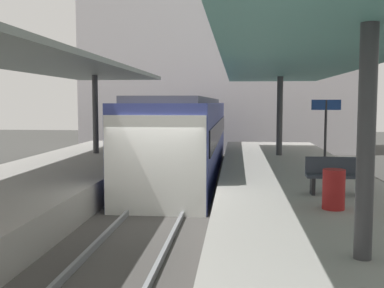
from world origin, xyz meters
name	(u,v)px	position (x,y,z in m)	size (l,w,h in m)	color
ground_plane	(152,227)	(0.00, 0.00, 0.00)	(80.00, 80.00, 0.00)	#383835
platform_left	(7,205)	(-3.80, 0.00, 0.50)	(4.40, 28.00, 1.00)	gray
platform_right	(307,211)	(3.80, 0.00, 0.50)	(4.40, 28.00, 1.00)	gray
track_ballast	(152,224)	(0.00, 0.00, 0.10)	(3.20, 28.00, 0.20)	#423F3D
rail_near_side	(124,216)	(-0.72, 0.00, 0.27)	(0.08, 28.00, 0.14)	slate
rail_far_side	(181,218)	(0.72, 0.00, 0.27)	(0.08, 28.00, 0.14)	slate
commuter_train	(186,136)	(0.00, 7.72, 1.73)	(2.78, 14.73, 3.10)	#38428C
canopy_left	(26,61)	(-3.80, 1.40, 4.29)	(4.18, 21.00, 3.41)	#333335
canopy_right	(302,62)	(3.80, 1.40, 4.20)	(4.18, 21.00, 3.32)	#333335
platform_bench	(337,174)	(4.39, -0.36, 1.46)	(1.40, 0.41, 0.86)	black
platform_sign	(326,118)	(4.86, 3.63, 2.62)	(0.90, 0.08, 2.21)	#262628
litter_bin	(334,189)	(4.01, -1.91, 1.40)	(0.44, 0.44, 0.80)	maroon
station_building_backdrop	(224,67)	(1.19, 20.00, 5.50)	(18.00, 6.00, 11.00)	#B7B2B7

